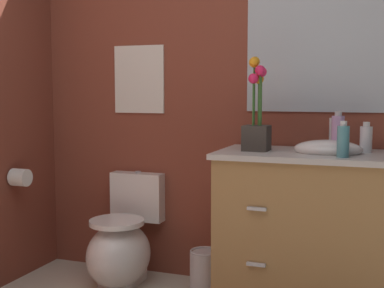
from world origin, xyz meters
name	(u,v)px	position (x,y,z in m)	size (l,w,h in m)	color
wall_back	(274,87)	(0.20, 1.81, 1.25)	(4.28, 0.05, 2.50)	brown
toilet	(122,246)	(-0.69, 1.51, 0.24)	(0.38, 0.59, 0.69)	white
vanity_cabinet	(304,230)	(0.45, 1.48, 0.46)	(0.94, 0.56, 1.07)	#9E7242
flower_vase	(257,119)	(0.18, 1.46, 1.07)	(0.14, 0.14, 0.52)	#38332D
soap_bottle	(366,139)	(0.75, 1.58, 0.97)	(0.07, 0.07, 0.16)	white
lotion_bottle	(338,133)	(0.61, 1.53, 1.00)	(0.07, 0.07, 0.22)	#B28CBF
hand_wash_bottle	(343,141)	(0.65, 1.31, 0.98)	(0.06, 0.06, 0.18)	teal
trash_bin	(205,272)	(-0.14, 1.53, 0.14)	(0.18, 0.18, 0.27)	#B7B7BC
wall_poster	(139,79)	(-0.69, 1.78, 1.30)	(0.36, 0.01, 0.44)	silver
wall_mirror	(314,52)	(0.44, 1.78, 1.45)	(0.80, 0.01, 0.70)	#B2BCC6
toilet_paper_roll	(20,177)	(-1.30, 1.31, 0.68)	(0.11, 0.11, 0.11)	white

